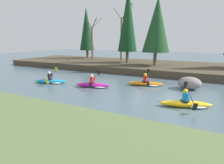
% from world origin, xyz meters
% --- Properties ---
extents(ground_plane, '(90.00, 90.00, 0.00)m').
position_xyz_m(ground_plane, '(0.00, 0.00, 0.00)').
color(ground_plane, '#4C606B').
extents(riverbank_far, '(44.00, 9.14, 0.71)m').
position_xyz_m(riverbank_far, '(0.00, 10.85, 0.36)').
color(riverbank_far, '#473D2D').
rests_on(riverbank_far, ground).
extents(conifer_tree_far_left, '(2.27, 2.27, 7.59)m').
position_xyz_m(conifer_tree_far_left, '(-13.97, 13.33, 5.11)').
color(conifer_tree_far_left, brown).
rests_on(conifer_tree_far_left, riverbank_far).
extents(conifer_tree_left, '(2.37, 2.37, 8.92)m').
position_xyz_m(conifer_tree_left, '(-6.29, 10.68, 5.86)').
color(conifer_tree_left, brown).
rests_on(conifer_tree_left, riverbank_far).
extents(conifer_tree_mid_left, '(2.96, 2.96, 7.23)m').
position_xyz_m(conifer_tree_mid_left, '(-2.57, 9.59, 5.06)').
color(conifer_tree_mid_left, brown).
rests_on(conifer_tree_mid_left, riverbank_far).
extents(bare_tree_upstream, '(3.36, 3.32, 6.08)m').
position_xyz_m(bare_tree_upstream, '(-12.44, 12.46, 3.58)').
color(bare_tree_upstream, brown).
rests_on(bare_tree_upstream, riverbank_far).
extents(bare_tree_mid_upstream, '(4.14, 4.09, 7.56)m').
position_xyz_m(bare_tree_mid_upstream, '(-7.84, 12.63, 4.27)').
color(bare_tree_mid_upstream, '#7A664C').
rests_on(bare_tree_mid_upstream, riverbank_far).
extents(kayaker_lead, '(2.76, 2.02, 1.20)m').
position_xyz_m(kayaker_lead, '(1.34, -0.51, 0.20)').
color(kayaker_lead, yellow).
rests_on(kayaker_lead, ground).
extents(kayaker_middle, '(2.78, 2.05, 1.20)m').
position_xyz_m(kayaker_middle, '(-1.75, 2.98, 0.20)').
color(kayaker_middle, orange).
rests_on(kayaker_middle, ground).
extents(kayaker_trailing, '(2.79, 2.06, 1.20)m').
position_xyz_m(kayaker_trailing, '(-5.29, 0.81, 0.20)').
color(kayaker_trailing, '#C61999').
rests_on(kayaker_trailing, ground).
extents(kayaker_far_back, '(2.75, 2.01, 1.20)m').
position_xyz_m(kayaker_far_back, '(-9.13, 0.40, 0.20)').
color(kayaker_far_back, '#1993D6').
rests_on(kayaker_far_back, ground).
extents(boulder_midstream, '(1.62, 1.27, 0.91)m').
position_xyz_m(boulder_midstream, '(1.30, 3.36, 0.46)').
color(boulder_midstream, gray).
rests_on(boulder_midstream, ground).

